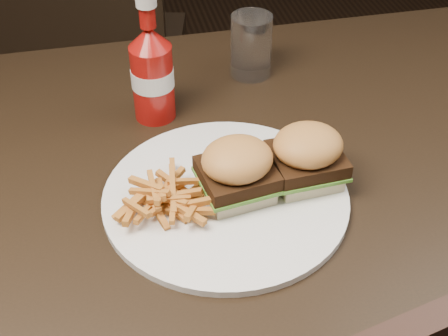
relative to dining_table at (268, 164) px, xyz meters
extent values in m
cube|color=black|center=(0.00, 0.00, 0.00)|extent=(1.20, 0.80, 0.04)
cube|color=black|center=(-0.23, 0.93, -0.30)|extent=(0.56, 0.56, 0.04)
cylinder|color=white|center=(-0.09, -0.09, 0.03)|extent=(0.34, 0.34, 0.01)
cube|color=beige|center=(-0.07, -0.09, 0.04)|extent=(0.10, 0.09, 0.02)
cube|color=beige|center=(0.03, -0.08, 0.04)|extent=(0.09, 0.09, 0.02)
cylinder|color=#99100C|center=(-0.15, 0.14, 0.08)|extent=(0.07, 0.07, 0.13)
cylinder|color=white|center=(0.03, 0.23, 0.08)|extent=(0.09, 0.09, 0.11)
camera|label=1|loc=(-0.23, -0.71, 0.61)|focal=50.00mm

